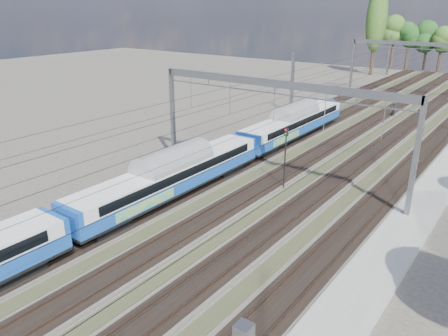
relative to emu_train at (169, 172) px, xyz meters
The scene contains 7 objects.
track_bed 23.62m from the emu_train, 78.96° to the left, with size 21.00×130.00×0.34m.
platform 16.77m from the emu_train, ahead, with size 3.00×70.00×0.30m, color gray.
catenary 31.37m from the emu_train, 81.07° to the left, with size 25.65×130.00×9.00m.
poplar 77.29m from the emu_train, 97.49° to the left, with size 4.40×4.40×19.04m.
emu_train is the anchor object (origin of this frame).
worker 39.39m from the emu_train, 81.28° to the left, with size 0.70×0.46×1.93m, color black.
signal_near 9.75m from the emu_train, 51.88° to the left, with size 0.38×0.35×5.31m.
Camera 1 is at (17.80, -1.11, 14.69)m, focal length 35.00 mm.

